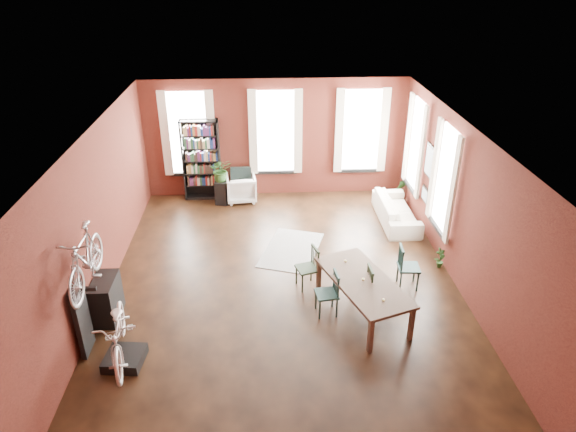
{
  "coord_description": "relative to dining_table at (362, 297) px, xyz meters",
  "views": [
    {
      "loc": [
        -0.38,
        -8.72,
        6.0
      ],
      "look_at": [
        0.12,
        0.6,
        1.24
      ],
      "focal_mm": 32.0,
      "sensor_mm": 36.0,
      "label": 1
    }
  ],
  "objects": [
    {
      "name": "room",
      "position": [
        -1.16,
        1.65,
        1.77
      ],
      "size": [
        9.0,
        9.04,
        3.22
      ],
      "color": "black",
      "rests_on": "ground"
    },
    {
      "name": "dining_chair_c",
      "position": [
        0.32,
        0.1,
        0.1
      ],
      "size": [
        0.44,
        0.44,
        0.92
      ],
      "primitive_type": "cube",
      "rotation": [
        0.0,
        0.0,
        1.61
      ],
      "color": "black",
      "rests_on": "ground"
    },
    {
      "name": "plant_on_stand",
      "position": [
        -2.88,
        4.96,
        0.53
      ],
      "size": [
        0.67,
        0.72,
        0.48
      ],
      "primitive_type": "imported",
      "rotation": [
        0.0,
        0.0,
        0.2
      ],
      "color": "#2A5722",
      "rests_on": "plant_stand"
    },
    {
      "name": "dining_chair_b",
      "position": [
        -0.94,
        0.91,
        0.07
      ],
      "size": [
        0.5,
        0.5,
        0.86
      ],
      "primitive_type": "cube",
      "rotation": [
        0.0,
        0.0,
        -1.27
      ],
      "color": "black",
      "rests_on": "ground"
    },
    {
      "name": "bookshelf",
      "position": [
        -3.41,
        5.33,
        0.74
      ],
      "size": [
        1.0,
        0.32,
        2.2
      ],
      "primitive_type": "cube",
      "color": "black",
      "rests_on": "ground"
    },
    {
      "name": "cream_sofa",
      "position": [
        1.54,
        3.63,
        0.04
      ],
      "size": [
        0.61,
        2.08,
        0.81
      ],
      "primitive_type": "imported",
      "rotation": [
        0.0,
        0.0,
        1.57
      ],
      "color": "beige",
      "rests_on": "ground"
    },
    {
      "name": "plant_stand",
      "position": [
        -2.87,
        4.92,
        -0.04
      ],
      "size": [
        0.39,
        0.39,
        0.65
      ],
      "primitive_type": "cube",
      "rotation": [
        0.0,
        0.0,
        -0.25
      ],
      "color": "black",
      "rests_on": "ground"
    },
    {
      "name": "bike_wall_rack",
      "position": [
        -4.81,
        -0.77,
        0.29
      ],
      "size": [
        0.16,
        0.6,
        1.3
      ],
      "primitive_type": "cube",
      "color": "black",
      "rests_on": "ground"
    },
    {
      "name": "dining_chair_a",
      "position": [
        -0.65,
        0.03,
        0.07
      ],
      "size": [
        0.44,
        0.44,
        0.86
      ],
      "primitive_type": "cube",
      "rotation": [
        0.0,
        0.0,
        -1.45
      ],
      "color": "#1C3D39",
      "rests_on": "ground"
    },
    {
      "name": "dining_chair_d",
      "position": [
        1.08,
        0.81,
        0.09
      ],
      "size": [
        0.45,
        0.45,
        0.9
      ],
      "primitive_type": "cube",
      "rotation": [
        0.0,
        0.0,
        1.5
      ],
      "color": "#183532",
      "rests_on": "ground"
    },
    {
      "name": "bicycle_hung",
      "position": [
        -4.56,
        -0.77,
        1.77
      ],
      "size": [
        0.47,
        1.0,
        1.66
      ],
      "primitive_type": "imported",
      "color": "#A5A8AD",
      "rests_on": "bike_wall_rack"
    },
    {
      "name": "plant_small",
      "position": [
        1.96,
        1.47,
        -0.28
      ],
      "size": [
        0.42,
        0.51,
        0.16
      ],
      "primitive_type": "imported",
      "rotation": [
        0.0,
        0.0,
        0.48
      ],
      "color": "#244F1F",
      "rests_on": "ground"
    },
    {
      "name": "white_armchair",
      "position": [
        -2.37,
        5.1,
        0.04
      ],
      "size": [
        0.84,
        0.8,
        0.8
      ],
      "primitive_type": "imported",
      "rotation": [
        0.0,
        0.0,
        3.24
      ],
      "color": "silver",
      "rests_on": "ground"
    },
    {
      "name": "dining_table",
      "position": [
        0.0,
        0.0,
        0.0
      ],
      "size": [
        1.63,
        2.33,
        0.73
      ],
      "primitive_type": "cube",
      "rotation": [
        0.0,
        0.0,
        0.34
      ],
      "color": "#4D3A2E",
      "rests_on": "ground"
    },
    {
      "name": "bicycle_floor",
      "position": [
        -4.12,
        -1.13,
        0.7
      ],
      "size": [
        0.79,
        1.04,
        1.77
      ],
      "primitive_type": "imported",
      "rotation": [
        0.0,
        0.0,
        0.2
      ],
      "color": "beige",
      "rests_on": "bike_trainer"
    },
    {
      "name": "bike_trainer",
      "position": [
        -4.12,
        -1.11,
        -0.28
      ],
      "size": [
        0.67,
        0.67,
        0.18
      ],
      "primitive_type": "cube",
      "rotation": [
        0.0,
        0.0,
        -0.11
      ],
      "color": "black",
      "rests_on": "ground"
    },
    {
      "name": "plant_by_sofa",
      "position": [
        1.96,
        4.91,
        -0.23
      ],
      "size": [
        0.46,
        0.67,
        0.28
      ],
      "primitive_type": "imported",
      "rotation": [
        0.0,
        0.0,
        -0.2
      ],
      "color": "#255321",
      "rests_on": "ground"
    },
    {
      "name": "striped_rug",
      "position": [
        -1.16,
        2.36,
        -0.36
      ],
      "size": [
        1.66,
        2.09,
        0.01
      ],
      "primitive_type": "cube",
      "rotation": [
        0.0,
        0.0,
        -0.32
      ],
      "color": "black",
      "rests_on": "ground"
    },
    {
      "name": "console_table",
      "position": [
        -4.69,
        0.13,
        0.04
      ],
      "size": [
        0.4,
        0.8,
        0.8
      ],
      "primitive_type": "cube",
      "color": "black",
      "rests_on": "ground"
    }
  ]
}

